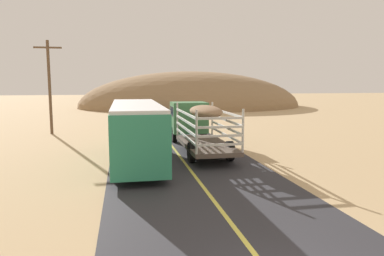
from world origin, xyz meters
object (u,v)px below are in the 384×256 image
(livestock_truck, at_px, (195,121))
(car_far, at_px, (132,116))
(power_pole_mid, at_px, (49,84))
(bus, at_px, (136,131))

(livestock_truck, height_order, car_far, livestock_truck)
(car_far, xyz_separation_m, power_pole_mid, (-6.96, -7.79, 3.49))
(bus, relative_size, car_far, 2.27)
(car_far, distance_m, power_pole_mid, 11.02)
(livestock_truck, xyz_separation_m, power_pole_mid, (-10.69, 8.33, 2.39))
(livestock_truck, height_order, bus, bus)
(bus, bearing_deg, car_far, 89.14)
(livestock_truck, bearing_deg, car_far, 103.01)
(livestock_truck, distance_m, car_far, 16.58)
(bus, xyz_separation_m, power_pole_mid, (-6.66, 12.39, 2.44))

